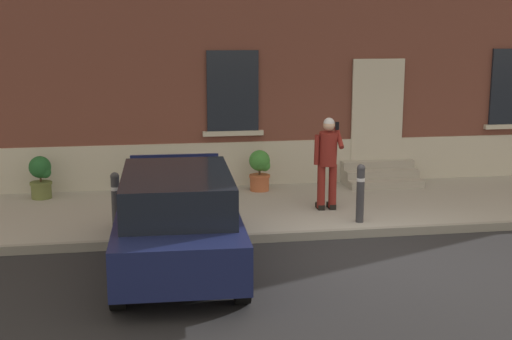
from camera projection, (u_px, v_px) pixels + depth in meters
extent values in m
plane|color=#232326|center=(365.00, 255.00, 11.11)|extent=(80.00, 80.00, 0.00)
cube|color=#99968E|center=(320.00, 206.00, 13.80)|extent=(24.00, 3.60, 0.15)
cube|color=gray|center=(348.00, 234.00, 12.01)|extent=(24.00, 0.12, 0.15)
cube|color=brown|center=(295.00, 16.00, 15.47)|extent=(24.00, 1.40, 7.50)
cube|color=#BCB7A8|center=(300.00, 165.00, 15.43)|extent=(24.00, 0.08, 1.10)
cube|color=black|center=(377.00, 112.00, 15.46)|extent=(1.00, 0.08, 2.10)
cube|color=#BCB7A8|center=(377.00, 110.00, 15.43)|extent=(1.16, 0.06, 2.24)
cube|color=black|center=(233.00, 91.00, 14.84)|extent=(1.10, 0.06, 1.70)
cube|color=#BCB7A8|center=(233.00, 133.00, 15.00)|extent=(1.30, 0.12, 0.10)
cube|color=#BCB7A8|center=(511.00, 126.00, 16.01)|extent=(1.30, 0.12, 0.10)
cube|color=#9E998E|center=(386.00, 184.00, 15.01)|extent=(1.62, 0.32, 0.16)
cube|color=#9E998E|center=(382.00, 177.00, 15.30)|extent=(1.62, 0.32, 0.32)
cube|color=#9E998E|center=(377.00, 171.00, 15.59)|extent=(1.62, 0.32, 0.48)
cube|color=#161E4C|center=(178.00, 229.00, 10.36)|extent=(1.88, 4.06, 0.64)
cube|color=black|center=(177.00, 192.00, 10.09)|extent=(1.62, 2.45, 0.56)
cube|color=black|center=(176.00, 209.00, 12.36)|extent=(1.66, 0.16, 0.20)
cube|color=yellow|center=(175.00, 199.00, 12.33)|extent=(0.52, 0.04, 0.12)
cube|color=#B21414|center=(131.00, 186.00, 12.17)|extent=(0.16, 0.05, 0.18)
cube|color=#B21414|center=(218.00, 183.00, 12.36)|extent=(0.16, 0.05, 0.18)
cube|color=#161E4C|center=(175.00, 172.00, 11.96)|extent=(1.49, 0.11, 0.60)
cylinder|color=black|center=(118.00, 286.00, 8.97)|extent=(0.22, 0.61, 0.60)
cylinder|color=black|center=(242.00, 281.00, 9.17)|extent=(0.22, 0.61, 0.60)
cylinder|color=black|center=(128.00, 225.00, 11.68)|extent=(0.22, 0.61, 0.60)
cylinder|color=black|center=(224.00, 222.00, 11.89)|extent=(0.22, 0.61, 0.60)
cylinder|color=#333338|center=(360.00, 196.00, 12.34)|extent=(0.14, 0.14, 0.95)
sphere|color=#333338|center=(361.00, 168.00, 12.24)|extent=(0.15, 0.15, 0.15)
cylinder|color=silver|center=(361.00, 180.00, 12.28)|extent=(0.15, 0.15, 0.06)
cylinder|color=#333338|center=(116.00, 206.00, 11.67)|extent=(0.14, 0.14, 0.95)
sphere|color=#333338|center=(115.00, 177.00, 11.57)|extent=(0.15, 0.15, 0.15)
cylinder|color=silver|center=(115.00, 188.00, 11.61)|extent=(0.15, 0.15, 0.06)
cylinder|color=maroon|center=(321.00, 186.00, 13.18)|extent=(0.15, 0.15, 0.82)
cube|color=black|center=(320.00, 206.00, 13.32)|extent=(0.12, 0.28, 0.10)
cylinder|color=maroon|center=(333.00, 186.00, 13.21)|extent=(0.15, 0.15, 0.82)
cube|color=black|center=(331.00, 206.00, 13.35)|extent=(0.12, 0.28, 0.10)
cylinder|color=maroon|center=(328.00, 149.00, 13.03)|extent=(0.34, 0.38, 0.64)
sphere|color=tan|center=(329.00, 125.00, 12.91)|extent=(0.22, 0.22, 0.22)
sphere|color=silver|center=(329.00, 123.00, 12.90)|extent=(0.21, 0.21, 0.21)
cylinder|color=maroon|center=(317.00, 150.00, 12.98)|extent=(0.09, 0.13, 0.57)
cylinder|color=maroon|center=(339.00, 137.00, 13.00)|extent=(0.09, 0.44, 0.39)
cube|color=black|center=(337.00, 126.00, 12.91)|extent=(0.07, 0.02, 0.15)
cylinder|color=#606B38|center=(41.00, 190.00, 14.10)|extent=(0.40, 0.40, 0.34)
cylinder|color=#606B38|center=(41.00, 183.00, 14.08)|extent=(0.44, 0.44, 0.05)
cylinder|color=#47331E|center=(40.00, 176.00, 14.05)|extent=(0.04, 0.04, 0.24)
sphere|color=#1E5628|center=(40.00, 167.00, 14.01)|extent=(0.44, 0.44, 0.44)
sphere|color=#1E5628|center=(45.00, 172.00, 14.00)|extent=(0.24, 0.24, 0.24)
cylinder|color=#2D2D30|center=(153.00, 189.00, 14.22)|extent=(0.40, 0.40, 0.34)
cylinder|color=#2D2D30|center=(153.00, 182.00, 14.19)|extent=(0.44, 0.44, 0.05)
cylinder|color=#47331E|center=(153.00, 175.00, 14.16)|extent=(0.04, 0.04, 0.24)
sphere|color=#286B2D|center=(152.00, 166.00, 14.13)|extent=(0.44, 0.44, 0.44)
sphere|color=#286B2D|center=(158.00, 171.00, 14.11)|extent=(0.24, 0.24, 0.24)
cylinder|color=#B25B38|center=(260.00, 183.00, 14.77)|extent=(0.40, 0.40, 0.34)
cylinder|color=#B25B38|center=(260.00, 176.00, 14.74)|extent=(0.44, 0.44, 0.05)
cylinder|color=#47331E|center=(260.00, 169.00, 14.71)|extent=(0.04, 0.04, 0.24)
sphere|color=#387F33|center=(260.00, 161.00, 14.67)|extent=(0.44, 0.44, 0.44)
sphere|color=#387F33|center=(265.00, 166.00, 14.66)|extent=(0.24, 0.24, 0.24)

